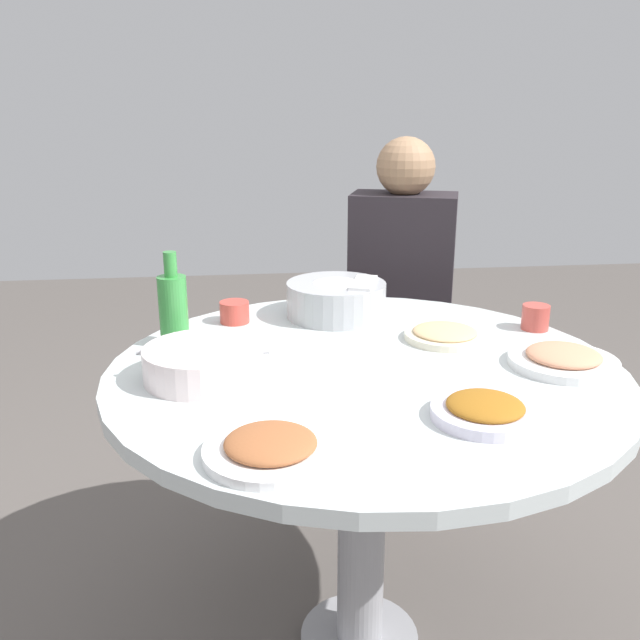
% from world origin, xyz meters
% --- Properties ---
extents(round_dining_table, '(1.13, 1.13, 0.76)m').
position_xyz_m(round_dining_table, '(0.00, 0.00, 0.64)').
color(round_dining_table, '#99999E').
rests_on(round_dining_table, ground).
extents(rice_bowl, '(0.27, 0.27, 0.10)m').
position_xyz_m(rice_bowl, '(0.01, -0.37, 0.81)').
color(rice_bowl, '#B2B5BA').
rests_on(rice_bowl, round_dining_table).
extents(soup_bowl, '(0.27, 0.25, 0.07)m').
position_xyz_m(soup_bowl, '(0.35, 0.03, 0.79)').
color(soup_bowl, white).
rests_on(soup_bowl, round_dining_table).
extents(dish_stirfry, '(0.20, 0.20, 0.04)m').
position_xyz_m(dish_stirfry, '(-0.17, 0.29, 0.77)').
color(dish_stirfry, silver).
rests_on(dish_stirfry, round_dining_table).
extents(dish_noodles, '(0.20, 0.20, 0.03)m').
position_xyz_m(dish_noodles, '(-0.22, -0.15, 0.77)').
color(dish_noodles, '#EFE6C9').
rests_on(dish_noodles, round_dining_table).
extents(dish_tofu_braise, '(0.22, 0.22, 0.04)m').
position_xyz_m(dish_tofu_braise, '(0.23, 0.38, 0.77)').
color(dish_tofu_braise, white).
rests_on(dish_tofu_braise, round_dining_table).
extents(dish_shrimp, '(0.24, 0.24, 0.04)m').
position_xyz_m(dish_shrimp, '(-0.43, 0.05, 0.77)').
color(dish_shrimp, white).
rests_on(dish_shrimp, round_dining_table).
extents(green_bottle, '(0.07, 0.07, 0.23)m').
position_xyz_m(green_bottle, '(0.43, -0.19, 0.85)').
color(green_bottle, green).
rests_on(green_bottle, round_dining_table).
extents(tea_cup_near, '(0.07, 0.07, 0.06)m').
position_xyz_m(tea_cup_near, '(-0.48, -0.20, 0.79)').
color(tea_cup_near, '#C0493F').
rests_on(tea_cup_near, round_dining_table).
extents(tea_cup_far, '(0.08, 0.08, 0.06)m').
position_xyz_m(tea_cup_far, '(0.29, -0.35, 0.79)').
color(tea_cup_far, '#CD453A').
rests_on(tea_cup_far, round_dining_table).
extents(stool_for_diner_left, '(0.32, 0.32, 0.45)m').
position_xyz_m(stool_for_diner_left, '(-0.27, -0.80, 0.23)').
color(stool_for_diner_left, brown).
rests_on(stool_for_diner_left, ground).
extents(diner_left, '(0.41, 0.42, 0.76)m').
position_xyz_m(diner_left, '(-0.27, -0.80, 0.77)').
color(diner_left, '#2D333D').
rests_on(diner_left, stool_for_diner_left).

